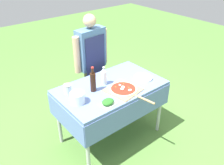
% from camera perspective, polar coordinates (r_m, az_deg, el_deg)
% --- Properties ---
extents(ground_plane, '(12.00, 12.00, 0.00)m').
position_cam_1_polar(ground_plane, '(3.34, -0.28, -12.58)').
color(ground_plane, '#517F38').
extents(prep_table, '(1.30, 0.78, 0.79)m').
position_cam_1_polar(prep_table, '(2.91, -0.31, -2.40)').
color(prep_table, '#607AB7').
rests_on(prep_table, ground).
extents(person_cook, '(0.56, 0.21, 1.51)m').
position_cam_1_polar(person_cook, '(3.35, -4.96, 5.79)').
color(person_cook, '#70604C').
rests_on(person_cook, ground).
extents(pizza_on_peel, '(0.41, 0.63, 0.05)m').
position_cam_1_polar(pizza_on_peel, '(2.76, 2.92, -1.72)').
color(pizza_on_peel, tan).
rests_on(pizza_on_peel, prep_table).
extents(oil_bottle, '(0.07, 0.07, 0.31)m').
position_cam_1_polar(oil_bottle, '(2.71, -4.59, 0.22)').
color(oil_bottle, black).
rests_on(oil_bottle, prep_table).
extents(water_bottle, '(0.07, 0.07, 0.23)m').
position_cam_1_polar(water_bottle, '(2.85, -1.98, 1.54)').
color(water_bottle, silver).
rests_on(water_bottle, prep_table).
extents(herb_container, '(0.19, 0.16, 0.06)m').
position_cam_1_polar(herb_container, '(2.53, -1.00, -4.74)').
color(herb_container, silver).
rests_on(herb_container, prep_table).
extents(mixing_tub, '(0.16, 0.16, 0.12)m').
position_cam_1_polar(mixing_tub, '(2.56, -8.33, -3.67)').
color(mixing_tub, silver).
rests_on(mixing_tub, prep_table).
extents(plate_stack, '(0.24, 0.24, 0.02)m').
position_cam_1_polar(plate_stack, '(3.03, 7.48, 1.12)').
color(plate_stack, white).
rests_on(plate_stack, prep_table).
extents(sauce_jar, '(0.09, 0.09, 0.11)m').
position_cam_1_polar(sauce_jar, '(2.74, -10.63, -1.68)').
color(sauce_jar, silver).
rests_on(sauce_jar, prep_table).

